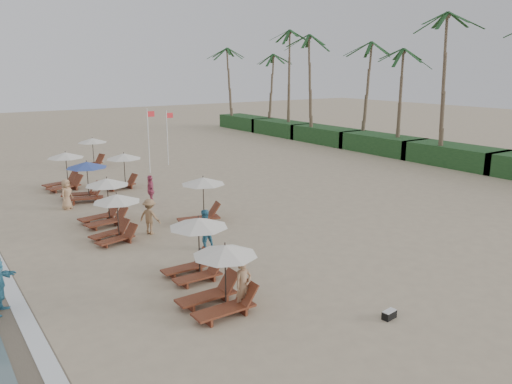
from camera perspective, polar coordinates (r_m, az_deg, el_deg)
ground at (r=22.61m, az=4.05°, el=-5.69°), size 160.00×160.00×0.00m
shrub_hedge at (r=47.57m, az=14.09°, el=5.29°), size 3.20×53.00×1.60m
palm_row at (r=47.68m, az=13.84°, el=16.32°), size 7.00×52.00×12.30m
lounger_station_0 at (r=16.27m, az=-4.29°, el=-9.96°), size 2.55×2.10×2.13m
lounger_station_1 at (r=18.67m, az=-6.98°, el=-6.17°), size 2.42×2.19×2.26m
lounger_station_2 at (r=23.28m, az=-15.78°, el=-2.70°), size 2.37×2.11×2.13m
lounger_station_3 at (r=25.93m, az=-16.85°, el=-1.17°), size 2.54×2.13×2.29m
lounger_station_4 at (r=31.00m, az=-18.90°, el=1.14°), size 2.73×2.52×2.26m
lounger_station_5 at (r=34.35m, az=-20.99°, el=2.14°), size 2.71×2.38×2.35m
inland_station_0 at (r=25.29m, az=-6.24°, el=-0.49°), size 2.82×2.24×2.22m
inland_station_1 at (r=33.33m, az=-14.90°, el=2.72°), size 2.71×2.24×2.22m
inland_station_2 at (r=41.34m, az=-18.20°, el=4.47°), size 2.85×2.28×2.22m
beachgoer_near at (r=16.26m, az=-1.44°, el=-10.49°), size 0.66×0.47×1.70m
beachgoer_mid_a at (r=21.62m, az=-5.87°, el=-4.22°), size 0.85×0.67×1.74m
beachgoer_mid_b at (r=23.94m, az=-11.91°, el=-2.72°), size 1.11×1.25×1.68m
beachgoer_far_a at (r=28.71m, az=-11.83°, el=0.14°), size 0.73×1.12×1.78m
beachgoer_far_b at (r=29.41m, az=-20.63°, el=-0.24°), size 0.97×0.94×1.68m
duffel_bag at (r=16.57m, az=14.82°, el=-13.23°), size 0.51×0.30×0.27m
flag_pole_near at (r=37.65m, az=-12.02°, el=6.01°), size 0.59×0.08×4.71m
flag_pole_far at (r=40.61m, az=-9.96°, el=6.38°), size 0.60×0.08×4.32m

